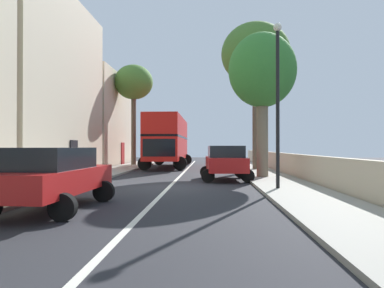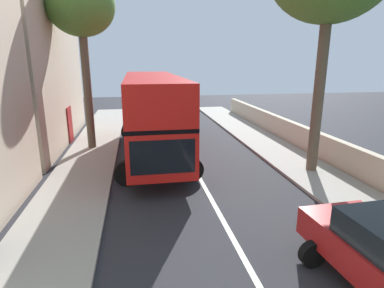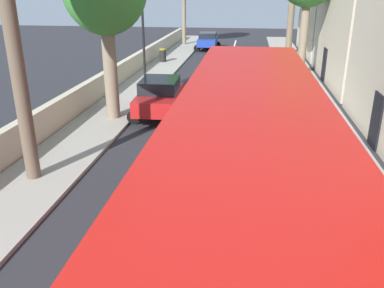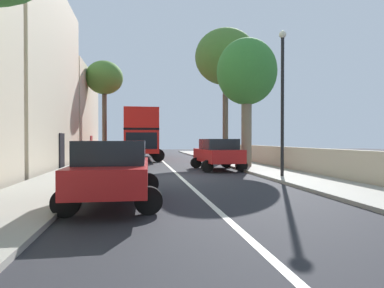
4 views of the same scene
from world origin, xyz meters
The scene contains 12 objects.
ground_plane centered at (0.00, 0.00, 0.00)m, with size 84.00×84.00×0.00m, color #28282D.
road_centre_line centered at (0.00, 0.00, 0.00)m, with size 0.16×54.00×0.01m, color silver.
sidewalk_left centered at (-4.90, 0.00, 0.06)m, with size 2.60×60.00×0.12m, color #9E998E.
sidewalk_right centered at (4.90, 0.00, 0.06)m, with size 2.60×60.00×0.12m, color #9E998E.
boundary_wall_right centered at (6.45, 0.00, 0.65)m, with size 0.36×54.00×1.30m, color beige.
double_decker_bus centered at (-1.70, 14.13, 2.36)m, with size 3.59×11.16×4.06m.
parked_car_red_right_0 centered at (2.50, 3.11, 0.98)m, with size 2.65×4.26×1.75m.
parked_car_red_left_2 centered at (-2.50, -5.58, 0.95)m, with size 2.52×4.64×1.67m.
street_tree_left_0 centered at (-5.00, 16.02, 7.31)m, with size 3.39×3.39×8.85m.
street_tree_right_1 centered at (4.51, 4.00, 5.67)m, with size 3.58×3.58×7.64m.
street_tree_right_5 centered at (5.01, 10.51, 8.30)m, with size 4.89×4.89×10.47m.
lamppost_right centered at (4.30, -1.24, 3.81)m, with size 0.32×0.32×6.31m.
Camera 1 is at (1.68, -14.78, 1.69)m, focal length 32.87 mm.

